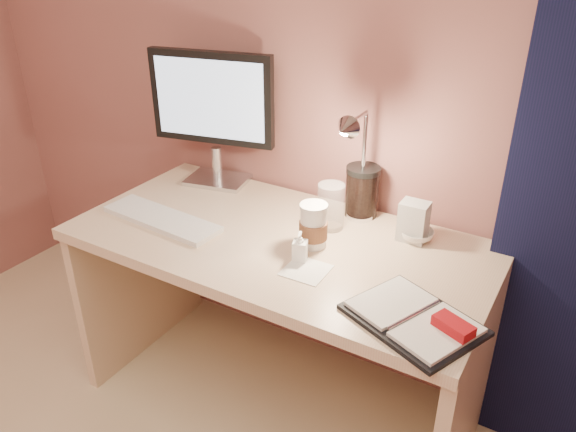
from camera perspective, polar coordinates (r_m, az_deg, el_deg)
The scene contains 12 objects.
desk at distance 2.04m, azimuth 0.20°, elevation -6.82°, with size 1.40×0.70×0.73m.
monitor at distance 2.19m, azimuth -7.64°, elevation 10.94°, with size 0.49×0.22×0.52m.
keyboard at distance 2.01m, azimuth -12.71°, elevation -0.29°, with size 0.46×0.14×0.02m, color white.
planner at distance 1.52m, azimuth 12.91°, elevation -10.17°, with size 0.40×0.35×0.05m.
paper_a at distance 1.70m, azimuth 1.86°, elevation -5.53°, with size 0.13×0.13×0.00m, color white.
coffee_cup at distance 1.79m, azimuth 2.59°, elevation -1.08°, with size 0.09×0.09×0.15m.
clear_cup at distance 1.90m, azimuth 4.37°, elevation 0.97°, with size 0.09×0.09×0.16m, color white.
bowl at distance 1.90m, azimuth 12.91°, elevation -1.87°, with size 0.11×0.11×0.04m, color white.
lotion_bottle at distance 1.72m, azimuth 1.22°, elevation -3.10°, with size 0.04×0.04×0.10m, color white.
dark_jar at distance 2.00m, azimuth 7.52°, elevation 2.25°, with size 0.12×0.12×0.16m, color black.
product_box at distance 1.87m, azimuth 12.63°, elevation -0.54°, with size 0.09×0.07×0.14m, color silver.
desk_lamp at distance 1.82m, azimuth 6.38°, elevation 5.79°, with size 0.10×0.25×0.41m.
Camera 1 is at (0.86, 0.00, 1.65)m, focal length 35.00 mm.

